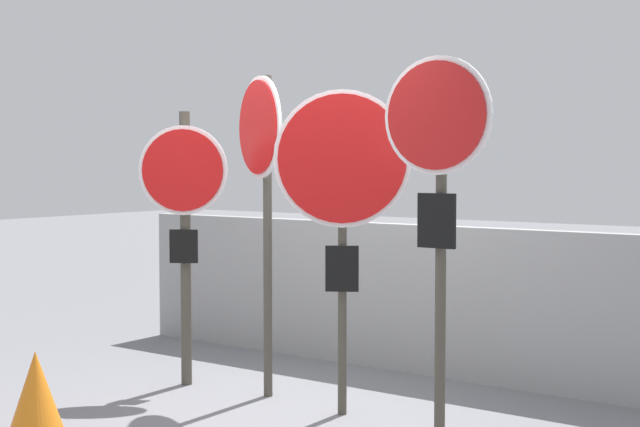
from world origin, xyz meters
TOP-DOWN VIEW (x-y plane):
  - ground_plane at (0.00, 0.00)m, footprint 40.00×40.00m
  - fence_back at (0.00, 1.55)m, footprint 5.30×0.12m
  - stop_sign_0 at (-1.03, 0.15)m, footprint 0.59×0.37m
  - stop_sign_1 at (-0.34, 0.24)m, footprint 0.66×0.37m
  - stop_sign_2 at (0.41, 0.16)m, footprint 0.80×0.50m
  - stop_sign_3 at (1.26, -0.11)m, footprint 0.69×0.12m
  - traffic_cone_0 at (-0.68, -1.47)m, footprint 0.46×0.46m

SIDE VIEW (x-z plane):
  - ground_plane at x=0.00m, z-range 0.00..0.00m
  - traffic_cone_0 at x=-0.68m, z-range 0.00..0.59m
  - fence_back at x=0.00m, z-range 0.00..1.21m
  - stop_sign_0 at x=-1.03m, z-range 0.34..2.44m
  - stop_sign_2 at x=0.41m, z-range 0.50..2.70m
  - stop_sign_3 at x=1.26m, z-range 0.53..2.85m
  - stop_sign_1 at x=-0.34m, z-range 0.57..2.90m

